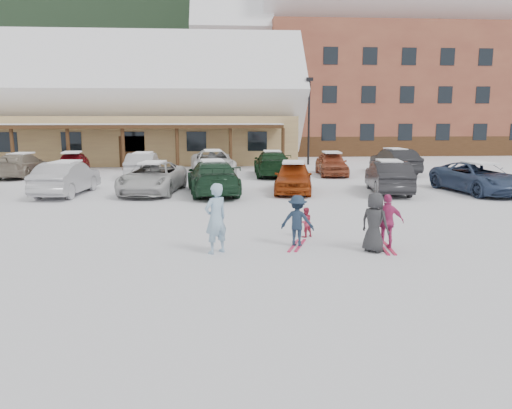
{
  "coord_description": "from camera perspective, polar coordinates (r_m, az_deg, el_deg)",
  "views": [
    {
      "loc": [
        -0.75,
        -13.34,
        3.52
      ],
      "look_at": [
        0.3,
        1.0,
        1.0
      ],
      "focal_mm": 35.0,
      "sensor_mm": 36.0,
      "label": 1
    }
  ],
  "objects": [
    {
      "name": "parked_car_5",
      "position": [
        24.29,
        14.89,
        3.08
      ],
      "size": [
        2.28,
        4.79,
        1.52
      ],
      "primitive_type": "imported",
      "rotation": [
        0.0,
        0.0,
        2.99
      ],
      "color": "black",
      "rests_on": "ground"
    },
    {
      "name": "parked_car_12",
      "position": [
        31.02,
        8.63,
        4.63
      ],
      "size": [
        1.94,
        4.27,
        1.42
      ],
      "primitive_type": "imported",
      "rotation": [
        0.0,
        0.0,
        -0.06
      ],
      "color": "#A04B2D",
      "rests_on": "ground"
    },
    {
      "name": "parked_car_11",
      "position": [
        30.37,
        1.86,
        4.71
      ],
      "size": [
        2.29,
        5.25,
        1.5
      ],
      "primitive_type": "imported",
      "rotation": [
        0.0,
        0.0,
        3.11
      ],
      "color": "black",
      "rests_on": "ground"
    },
    {
      "name": "child_magenta",
      "position": [
        13.88,
        14.78,
        -1.92
      ],
      "size": [
        0.91,
        0.46,
        1.49
      ],
      "primitive_type": "imported",
      "rotation": [
        0.0,
        0.0,
        3.04
      ],
      "color": "#C43578",
      "rests_on": "ground"
    },
    {
      "name": "adult_skier",
      "position": [
        13.0,
        -4.62,
        -1.6
      ],
      "size": [
        0.81,
        0.76,
        1.85
      ],
      "primitive_type": "imported",
      "rotation": [
        0.0,
        0.0,
        3.79
      ],
      "color": "#8EB1CC",
      "rests_on": "ground"
    },
    {
      "name": "parked_car_7",
      "position": [
        32.86,
        -25.18,
        4.09
      ],
      "size": [
        2.31,
        5.0,
        1.41
      ],
      "primitive_type": "imported",
      "rotation": [
        0.0,
        0.0,
        3.07
      ],
      "color": "gray",
      "rests_on": "ground"
    },
    {
      "name": "skis_child_navy",
      "position": [
        13.92,
        4.71,
        -4.68
      ],
      "size": [
        0.66,
        1.39,
        0.03
      ],
      "primitive_type": "cube",
      "rotation": [
        0.0,
        0.0,
        2.8
      ],
      "color": "#BD1B45",
      "rests_on": "ground"
    },
    {
      "name": "toddler_red",
      "position": [
        14.87,
        5.66,
        -2.04
      ],
      "size": [
        0.54,
        0.51,
        0.89
      ],
      "primitive_type": "imported",
      "rotation": [
        0.0,
        0.0,
        3.64
      ],
      "color": "#C4314E",
      "rests_on": "ground"
    },
    {
      "name": "parked_car_6",
      "position": [
        25.68,
        24.08,
        2.8
      ],
      "size": [
        3.09,
        5.43,
        1.43
      ],
      "primitive_type": "imported",
      "rotation": [
        0.0,
        0.0,
        0.14
      ],
      "color": "navy",
      "rests_on": "ground"
    },
    {
      "name": "parked_car_10",
      "position": [
        31.05,
        -4.97,
        4.8
      ],
      "size": [
        2.99,
        5.67,
        1.52
      ],
      "primitive_type": "imported",
      "rotation": [
        0.0,
        0.0,
        0.09
      ],
      "color": "white",
      "rests_on": "ground"
    },
    {
      "name": "parked_car_4",
      "position": [
        23.7,
        4.28,
        3.14
      ],
      "size": [
        2.38,
        4.47,
        1.45
      ],
      "primitive_type": "imported",
      "rotation": [
        0.0,
        0.0,
        -0.16
      ],
      "color": "#A23B10",
      "rests_on": "ground"
    },
    {
      "name": "parked_car_2",
      "position": [
        23.93,
        -11.71,
        3.03
      ],
      "size": [
        3.05,
        5.48,
        1.45
      ],
      "primitive_type": "imported",
      "rotation": [
        0.0,
        0.0,
        -0.13
      ],
      "color": "#BBBBBB",
      "rests_on": "ground"
    },
    {
      "name": "parked_car_3",
      "position": [
        23.19,
        -4.96,
        3.11
      ],
      "size": [
        2.73,
        5.56,
        1.56
      ],
      "primitive_type": "imported",
      "rotation": [
        0.0,
        0.0,
        3.25
      ],
      "color": "#193823",
      "rests_on": "ground"
    },
    {
      "name": "forested_hillside",
      "position": [
        99.55,
        -3.9,
        18.86
      ],
      "size": [
        300.0,
        70.0,
        38.0
      ],
      "primitive_type": "cube",
      "color": "black",
      "rests_on": "ground"
    },
    {
      "name": "child_navy",
      "position": [
        13.76,
        4.75,
        -1.87
      ],
      "size": [
        1.04,
        0.81,
        1.42
      ],
      "primitive_type": "imported",
      "rotation": [
        0.0,
        0.0,
        2.8
      ],
      "color": "#19283D",
      "rests_on": "ground"
    },
    {
      "name": "parked_car_8",
      "position": [
        32.19,
        -20.24,
        4.35
      ],
      "size": [
        2.25,
        4.45,
        1.45
      ],
      "primitive_type": "imported",
      "rotation": [
        0.0,
        0.0,
        0.13
      ],
      "color": "maroon",
      "rests_on": "ground"
    },
    {
      "name": "ground",
      "position": [
        13.82,
        -0.94,
        -4.82
      ],
      "size": [
        160.0,
        160.0,
        0.0
      ],
      "primitive_type": "plane",
      "color": "white",
      "rests_on": "ground"
    },
    {
      "name": "skis_child_magenta",
      "position": [
        14.04,
        14.65,
        -4.84
      ],
      "size": [
        0.35,
        1.41,
        0.03
      ],
      "primitive_type": "cube",
      "rotation": [
        0.0,
        0.0,
        3.04
      ],
      "color": "#BD1B45",
      "rests_on": "ground"
    },
    {
      "name": "parked_car_9",
      "position": [
        30.21,
        -12.76,
        4.4
      ],
      "size": [
        1.57,
        4.46,
        1.47
      ],
      "primitive_type": "imported",
      "rotation": [
        0.0,
        0.0,
        3.14
      ],
      "color": "#A1A2A6",
      "rests_on": "ground"
    },
    {
      "name": "parked_car_13",
      "position": [
        32.89,
        15.59,
        4.8
      ],
      "size": [
        1.93,
        4.83,
        1.56
      ],
      "primitive_type": "imported",
      "rotation": [
        0.0,
        0.0,
        3.2
      ],
      "color": "black",
      "rests_on": "ground"
    },
    {
      "name": "conifer_3",
      "position": [
        57.76,
        2.59,
        11.51
      ],
      "size": [
        3.96,
        3.96,
        9.18
      ],
      "color": "black",
      "rests_on": "ground"
    },
    {
      "name": "conifer_4",
      "position": [
        68.83,
        26.72,
        11.42
      ],
      "size": [
        5.06,
        5.06,
        11.73
      ],
      "color": "black",
      "rests_on": "ground"
    },
    {
      "name": "alpine_hotel",
      "position": [
        53.73,
        12.53,
        15.17
      ],
      "size": [
        31.48,
        14.01,
        21.48
      ],
      "color": "brown",
      "rests_on": "ground"
    },
    {
      "name": "lamp_post",
      "position": [
        37.68,
        6.07,
        10.01
      ],
      "size": [
        0.5,
        0.25,
        6.39
      ],
      "color": "black",
      "rests_on": "ground"
    },
    {
      "name": "parked_car_1",
      "position": [
        24.47,
        -20.86,
        2.82
      ],
      "size": [
        2.07,
        4.77,
        1.53
      ],
      "primitive_type": "imported",
      "rotation": [
        0.0,
        0.0,
        3.04
      ],
      "color": "#A0A0A4",
      "rests_on": "ground"
    },
    {
      "name": "day_lodge",
      "position": [
        42.12,
        -15.72,
        10.15
      ],
      "size": [
        29.12,
        12.5,
        10.38
      ],
      "color": "tan",
      "rests_on": "ground"
    },
    {
      "name": "bystander_dark",
      "position": [
        13.48,
        13.4,
        -2.0
      ],
      "size": [
        0.9,
        0.91,
        1.59
      ],
      "primitive_type": "imported",
      "rotation": [
        0.0,
        0.0,
        2.33
      ],
      "color": "#2A2B2D",
      "rests_on": "ground"
    }
  ]
}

